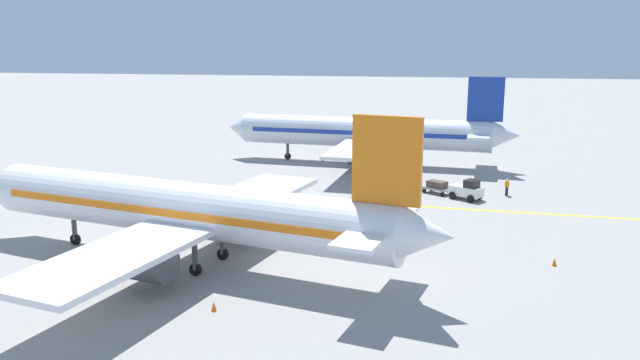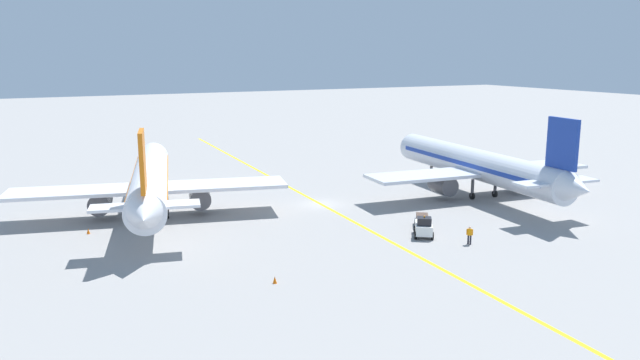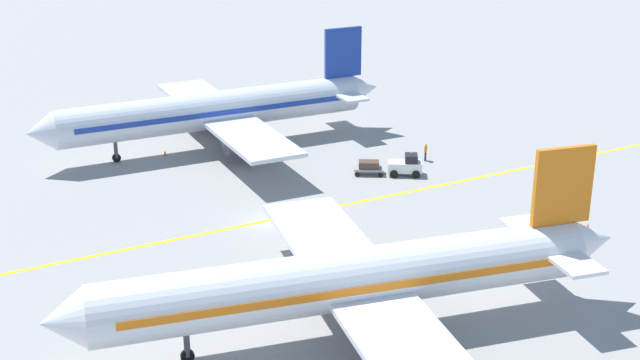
{
  "view_description": "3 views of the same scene",
  "coord_description": "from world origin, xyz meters",
  "px_view_note": "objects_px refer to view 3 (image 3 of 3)",
  "views": [
    {
      "loc": [
        -55.39,
        -12.12,
        14.67
      ],
      "look_at": [
        -1.17,
        -2.23,
        2.23
      ],
      "focal_mm": 35.0,
      "sensor_mm": 36.0,
      "label": 1
    },
    {
      "loc": [
        -30.78,
        -61.02,
        16.79
      ],
      "look_at": [
        -2.85,
        -5.41,
        4.05
      ],
      "focal_mm": 35.0,
      "sensor_mm": 36.0,
      "label": 2
    },
    {
      "loc": [
        -57.48,
        29.21,
        27.79
      ],
      "look_at": [
        -2.33,
        -3.5,
        3.52
      ],
      "focal_mm": 50.0,
      "sensor_mm": 36.0,
      "label": 3
    }
  ],
  "objects_px": {
    "baggage_tug_white": "(406,165)",
    "ground_crew_worker": "(426,151)",
    "traffic_cone_mid_apron": "(588,227)",
    "airplane_adjacent_stand": "(217,111)",
    "baggage_cart_trailing": "(369,166)",
    "airplane_at_gate": "(354,280)",
    "traffic_cone_near_nose": "(165,153)"
  },
  "relations": [
    {
      "from": "airplane_at_gate",
      "to": "baggage_tug_white",
      "type": "relative_size",
      "value": 10.57
    },
    {
      "from": "baggage_cart_trailing",
      "to": "ground_crew_worker",
      "type": "relative_size",
      "value": 1.75
    },
    {
      "from": "airplane_adjacent_stand",
      "to": "baggage_cart_trailing",
      "type": "distance_m",
      "value": 16.46
    },
    {
      "from": "baggage_cart_trailing",
      "to": "ground_crew_worker",
      "type": "bearing_deg",
      "value": -86.73
    },
    {
      "from": "airplane_adjacent_stand",
      "to": "baggage_cart_trailing",
      "type": "relative_size",
      "value": 12.08
    },
    {
      "from": "baggage_tug_white",
      "to": "ground_crew_worker",
      "type": "height_order",
      "value": "baggage_tug_white"
    },
    {
      "from": "airplane_at_gate",
      "to": "traffic_cone_near_nose",
      "type": "distance_m",
      "value": 37.18
    },
    {
      "from": "baggage_tug_white",
      "to": "traffic_cone_mid_apron",
      "type": "xyz_separation_m",
      "value": [
        -17.01,
        -4.91,
        -0.63
      ]
    },
    {
      "from": "airplane_at_gate",
      "to": "ground_crew_worker",
      "type": "bearing_deg",
      "value": -44.61
    },
    {
      "from": "airplane_adjacent_stand",
      "to": "traffic_cone_mid_apron",
      "type": "xyz_separation_m",
      "value": [
        -32.68,
        -16.04,
        -3.43
      ]
    },
    {
      "from": "airplane_adjacent_stand",
      "to": "baggage_cart_trailing",
      "type": "height_order",
      "value": "airplane_adjacent_stand"
    },
    {
      "from": "airplane_at_gate",
      "to": "baggage_tug_white",
      "type": "xyz_separation_m",
      "value": [
        21.0,
        -19.03,
        -2.81
      ]
    },
    {
      "from": "airplane_at_gate",
      "to": "airplane_adjacent_stand",
      "type": "distance_m",
      "value": 37.51
    },
    {
      "from": "airplane_at_gate",
      "to": "traffic_cone_near_nose",
      "type": "xyz_separation_m",
      "value": [
        36.95,
        -2.43,
        -3.43
      ]
    },
    {
      "from": "airplane_adjacent_stand",
      "to": "baggage_tug_white",
      "type": "relative_size",
      "value": 10.67
    },
    {
      "from": "baggage_cart_trailing",
      "to": "traffic_cone_mid_apron",
      "type": "bearing_deg",
      "value": -157.85
    },
    {
      "from": "baggage_cart_trailing",
      "to": "traffic_cone_mid_apron",
      "type": "relative_size",
      "value": 5.35
    },
    {
      "from": "airplane_at_gate",
      "to": "traffic_cone_mid_apron",
      "type": "xyz_separation_m",
      "value": [
        3.99,
        -23.94,
        -3.43
      ]
    },
    {
      "from": "airplane_adjacent_stand",
      "to": "traffic_cone_near_nose",
      "type": "distance_m",
      "value": 6.46
    },
    {
      "from": "ground_crew_worker",
      "to": "traffic_cone_mid_apron",
      "type": "height_order",
      "value": "ground_crew_worker"
    },
    {
      "from": "baggage_tug_white",
      "to": "ground_crew_worker",
      "type": "bearing_deg",
      "value": -60.36
    },
    {
      "from": "airplane_at_gate",
      "to": "ground_crew_worker",
      "type": "relative_size",
      "value": 20.95
    },
    {
      "from": "baggage_tug_white",
      "to": "traffic_cone_near_nose",
      "type": "distance_m",
      "value": 23.03
    },
    {
      "from": "airplane_adjacent_stand",
      "to": "traffic_cone_near_nose",
      "type": "height_order",
      "value": "airplane_adjacent_stand"
    },
    {
      "from": "airplane_at_gate",
      "to": "baggage_tug_white",
      "type": "distance_m",
      "value": 28.48
    },
    {
      "from": "ground_crew_worker",
      "to": "airplane_adjacent_stand",
      "type": "bearing_deg",
      "value": 48.03
    },
    {
      "from": "airplane_at_gate",
      "to": "traffic_cone_mid_apron",
      "type": "relative_size",
      "value": 64.0
    },
    {
      "from": "baggage_cart_trailing",
      "to": "traffic_cone_near_nose",
      "type": "distance_m",
      "value": 19.79
    },
    {
      "from": "ground_crew_worker",
      "to": "traffic_cone_mid_apron",
      "type": "relative_size",
      "value": 3.05
    },
    {
      "from": "airplane_adjacent_stand",
      "to": "baggage_tug_white",
      "type": "distance_m",
      "value": 19.43
    },
    {
      "from": "airplane_at_gate",
      "to": "traffic_cone_near_nose",
      "type": "height_order",
      "value": "airplane_at_gate"
    },
    {
      "from": "ground_crew_worker",
      "to": "traffic_cone_mid_apron",
      "type": "bearing_deg",
      "value": -176.84
    }
  ]
}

